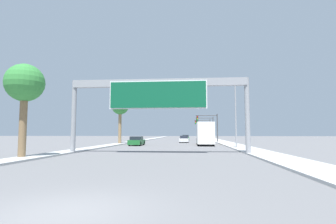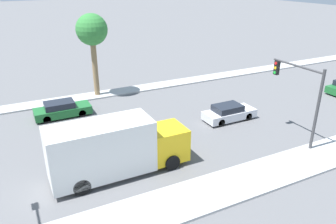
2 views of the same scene
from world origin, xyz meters
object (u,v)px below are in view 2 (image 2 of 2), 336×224
truck_box_primary (114,148)px  car_near_left (62,109)px  traffic_light_near_intersection (302,90)px  car_near_right (229,113)px  palm_tree_background (92,32)px

truck_box_primary → car_near_left: bearing=-172.9°
truck_box_primary → traffic_light_near_intersection: 13.34m
car_near_left → traffic_light_near_intersection: traffic_light_near_intersection is taller
traffic_light_near_intersection → car_near_right: bearing=-159.3°
car_near_right → palm_tree_background: size_ratio=0.55×
car_near_left → car_near_right: size_ratio=1.05×
truck_box_primary → palm_tree_background: 15.28m
car_near_right → palm_tree_background: palm_tree_background is taller
car_near_left → traffic_light_near_intersection: bearing=49.5°
palm_tree_background → truck_box_primary: bearing=-11.1°
palm_tree_background → traffic_light_near_intersection: bearing=32.5°
car_near_left → traffic_light_near_intersection: (12.27, 14.35, 3.29)m
car_near_left → truck_box_primary: 10.64m
car_near_right → traffic_light_near_intersection: size_ratio=0.77×
car_near_right → truck_box_primary: 11.65m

